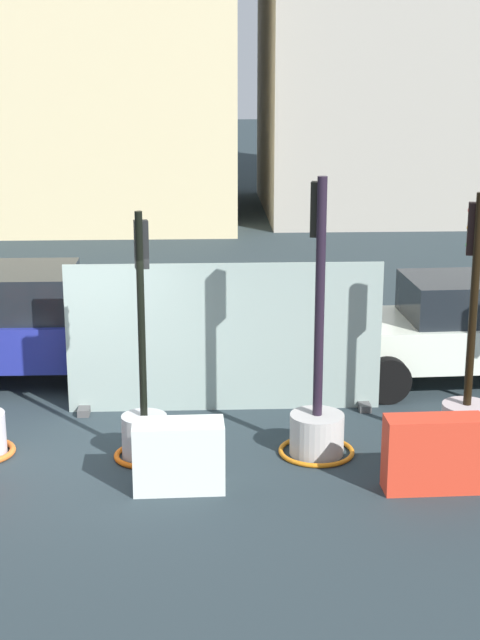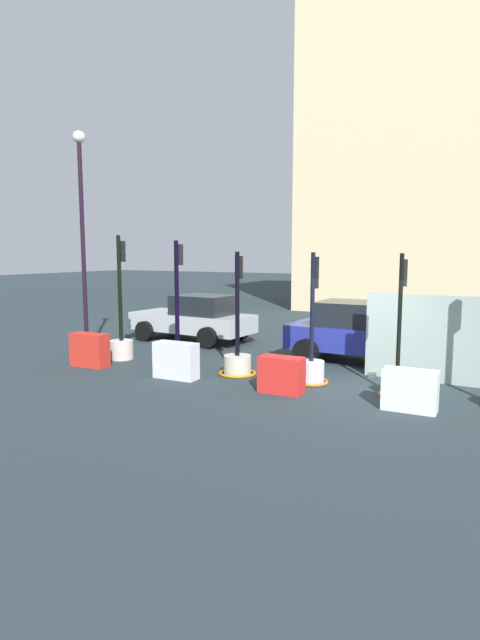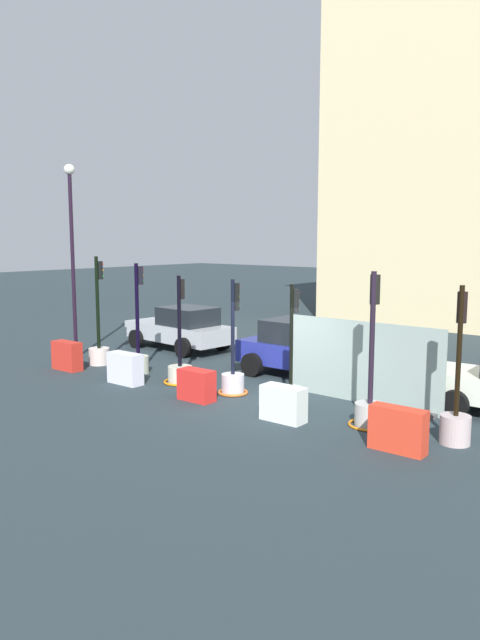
% 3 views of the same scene
% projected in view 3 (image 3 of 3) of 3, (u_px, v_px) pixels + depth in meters
% --- Properties ---
extents(ground_plane, '(120.00, 120.00, 0.00)m').
position_uv_depth(ground_plane, '(261.00, 402.00, 15.38)').
color(ground_plane, '#263237').
extents(traffic_light_0, '(0.68, 0.68, 3.58)m').
position_uv_depth(traffic_light_0, '(99.00, 346.00, 19.90)').
color(traffic_light_0, beige).
rests_on(traffic_light_0, ground_plane).
extents(traffic_light_1, '(0.64, 0.64, 3.41)m').
position_uv_depth(traffic_light_1, '(138.00, 353.00, 18.58)').
color(traffic_light_1, '#AFB49E').
rests_on(traffic_light_1, ground_plane).
extents(traffic_light_2, '(0.96, 0.96, 3.12)m').
position_uv_depth(traffic_light_2, '(180.00, 367.00, 17.38)').
color(traffic_light_2, '#BBB9A4').
rests_on(traffic_light_2, ground_plane).
extents(traffic_light_3, '(0.83, 0.83, 3.10)m').
position_uv_depth(traffic_light_3, '(233.00, 376.00, 16.17)').
color(traffic_light_3, silver).
rests_on(traffic_light_3, ground_plane).
extents(traffic_light_4, '(0.77, 0.77, 3.08)m').
position_uv_depth(traffic_light_4, '(291.00, 389.00, 14.73)').
color(traffic_light_4, '#ADB1B0').
rests_on(traffic_light_4, ground_plane).
extents(traffic_light_5, '(0.95, 0.95, 3.46)m').
position_uv_depth(traffic_light_5, '(370.00, 401.00, 13.38)').
color(traffic_light_5, '#B5B2AD').
rests_on(traffic_light_5, ground_plane).
extents(traffic_light_6, '(0.62, 0.62, 3.25)m').
position_uv_depth(traffic_light_6, '(456.00, 415.00, 12.22)').
color(traffic_light_6, '#B9A7A8').
rests_on(traffic_light_6, ground_plane).
extents(construction_barrier_0, '(1.10, 0.45, 0.91)m').
position_uv_depth(construction_barrier_0, '(67.00, 356.00, 19.10)').
color(construction_barrier_0, red).
rests_on(construction_barrier_0, ground_plane).
extents(construction_barrier_1, '(1.12, 0.46, 0.90)m').
position_uv_depth(construction_barrier_1, '(125.00, 368.00, 17.28)').
color(construction_barrier_1, silver).
rests_on(construction_barrier_1, ground_plane).
extents(construction_barrier_2, '(0.99, 0.49, 0.81)m').
position_uv_depth(construction_barrier_2, '(196.00, 385.00, 15.50)').
color(construction_barrier_2, red).
rests_on(construction_barrier_2, ground_plane).
extents(construction_barrier_3, '(1.05, 0.50, 0.82)m').
position_uv_depth(construction_barrier_3, '(283.00, 404.00, 13.77)').
color(construction_barrier_3, silver).
rests_on(construction_barrier_3, ground_plane).
extents(construction_barrier_4, '(1.13, 0.41, 0.89)m').
position_uv_depth(construction_barrier_4, '(398.00, 430.00, 11.80)').
color(construction_barrier_4, red).
rests_on(construction_barrier_4, ground_plane).
extents(car_blue_estate, '(3.92, 2.28, 1.71)m').
position_uv_depth(car_blue_estate, '(302.00, 349.00, 18.19)').
color(car_blue_estate, navy).
rests_on(car_blue_estate, ground_plane).
extents(car_silver_hatchback, '(4.48, 2.37, 1.63)m').
position_uv_depth(car_silver_hatchback, '(181.00, 328.00, 22.53)').
color(car_silver_hatchback, '#ACB2B9').
rests_on(car_silver_hatchback, ground_plane).
extents(building_main_facade, '(10.77, 9.90, 17.18)m').
position_uv_depth(building_main_facade, '(457.00, 149.00, 30.28)').
color(building_main_facade, beige).
rests_on(building_main_facade, ground_plane).
extents(street_lamp_post, '(0.36, 0.36, 6.64)m').
position_uv_depth(street_lamp_post, '(72.00, 238.00, 20.53)').
color(street_lamp_post, black).
rests_on(street_lamp_post, ground_plane).
extents(site_fence_panel, '(4.34, 0.50, 2.10)m').
position_uv_depth(site_fence_panel, '(362.00, 364.00, 15.23)').
color(site_fence_panel, '#90A59D').
rests_on(site_fence_panel, ground_plane).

